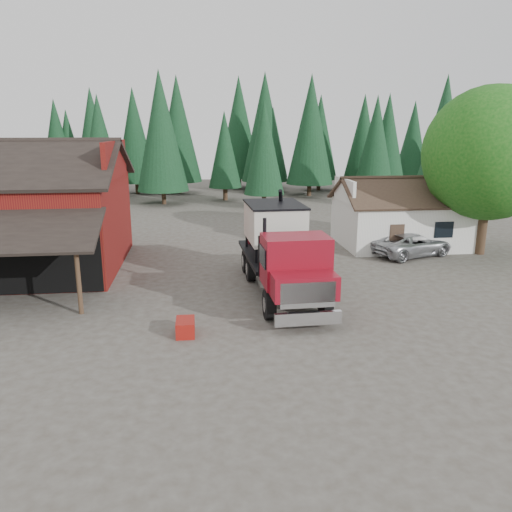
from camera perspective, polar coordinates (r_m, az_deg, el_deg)
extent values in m
plane|color=#433D35|center=(20.11, -4.69, -8.02)|extent=(120.00, 120.00, 0.00)
cube|color=maroon|center=(30.87, -26.45, 3.26)|extent=(12.00, 10.00, 5.00)
cube|color=black|center=(32.84, -25.71, 10.10)|extent=(12.80, 5.53, 2.35)
cube|color=maroon|center=(28.99, -15.83, 10.57)|extent=(0.25, 7.00, 2.00)
cylinder|color=#382619|center=(22.20, -19.60, -2.84)|extent=(0.20, 0.20, 2.80)
cube|color=silver|center=(34.93, 16.24, 3.65)|extent=(8.00, 6.00, 3.00)
cube|color=#38281E|center=(33.24, 17.50, 6.97)|extent=(8.60, 3.42, 1.80)
cube|color=#38281E|center=(35.98, 15.57, 7.62)|extent=(8.60, 3.42, 1.80)
cube|color=silver|center=(33.24, 10.09, 7.41)|extent=(0.20, 4.20, 1.50)
cube|color=silver|center=(36.36, 22.35, 7.14)|extent=(0.20, 4.20, 1.50)
cube|color=#38281E|center=(31.72, 15.76, 1.72)|extent=(0.90, 0.06, 2.00)
cube|color=black|center=(32.87, 20.68, 2.83)|extent=(1.20, 0.06, 1.00)
cylinder|color=#382619|center=(34.10, 24.41, 2.86)|extent=(0.60, 0.60, 3.20)
sphere|color=#125112|center=(33.59, 25.22, 10.56)|extent=(8.00, 8.00, 8.00)
sphere|color=#125112|center=(33.75, 22.54, 8.79)|extent=(4.40, 4.40, 4.40)
sphere|color=#125112|center=(33.51, 27.25, 8.78)|extent=(4.80, 4.80, 4.80)
cylinder|color=#382619|center=(49.51, 0.92, 6.40)|extent=(0.44, 0.44, 1.60)
cone|color=black|center=(49.07, 0.95, 12.31)|extent=(3.96, 3.96, 9.00)
cylinder|color=#382619|center=(50.45, 19.98, 5.69)|extent=(0.44, 0.44, 1.60)
cone|color=black|center=(49.99, 20.59, 12.61)|extent=(4.84, 4.84, 11.00)
cylinder|color=#382619|center=(53.15, -10.49, 6.71)|extent=(0.44, 0.44, 1.60)
cone|color=black|center=(52.71, -10.82, 13.84)|extent=(5.28, 5.28, 12.00)
cylinder|color=black|center=(20.60, 1.52, -5.57)|extent=(0.44, 1.26, 1.25)
cylinder|color=black|center=(21.13, 7.90, -5.19)|extent=(0.44, 1.26, 1.25)
cylinder|color=black|center=(25.71, -0.62, -1.49)|extent=(0.44, 1.26, 1.25)
cylinder|color=black|center=(26.14, 4.55, -1.27)|extent=(0.44, 1.26, 1.25)
cylinder|color=black|center=(27.23, -1.09, -0.59)|extent=(0.44, 1.26, 1.25)
cylinder|color=black|center=(27.63, 3.80, -0.40)|extent=(0.44, 1.26, 1.25)
cube|color=black|center=(24.06, 2.79, -1.50)|extent=(1.57, 9.77, 0.45)
cube|color=silver|center=(19.24, 5.96, -7.12)|extent=(2.61, 0.29, 0.51)
cube|color=silver|center=(19.03, 5.95, -4.46)|extent=(2.15, 0.19, 1.02)
cube|color=maroon|center=(19.60, 5.47, -3.36)|extent=(2.60, 1.56, 0.96)
cube|color=maroon|center=(20.80, 4.53, -0.51)|extent=(2.78, 2.02, 2.09)
cube|color=black|center=(19.87, 5.14, -0.22)|extent=(2.38, 0.17, 1.02)
cylinder|color=black|center=(21.41, 0.98, 1.68)|extent=(0.16, 0.16, 2.04)
cube|color=black|center=(21.89, 3.85, 0.10)|extent=(2.78, 0.23, 1.81)
cube|color=black|center=(25.49, 2.09, 0.12)|extent=(3.11, 6.66, 0.18)
cube|color=beige|center=(25.13, 2.13, 3.83)|extent=(2.73, 3.82, 1.81)
cone|color=beige|center=(25.36, 2.10, 1.32)|extent=(2.57, 2.57, 0.79)
cube|color=black|center=(24.98, 2.15, 5.93)|extent=(2.85, 3.94, 0.09)
cylinder|color=black|center=(26.81, 2.92, 4.24)|extent=(0.76, 2.49, 3.46)
cube|color=maroon|center=(27.91, -0.31, 2.06)|extent=(0.71, 0.93, 0.51)
cylinder|color=silver|center=(22.19, 7.31, -3.29)|extent=(0.67, 1.15, 0.63)
imported|color=#AFB2B8|center=(32.21, 17.43, 1.27)|extent=(5.68, 4.03, 1.44)
cube|color=maroon|center=(19.37, -8.07, -8.06)|extent=(0.71, 1.10, 0.60)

